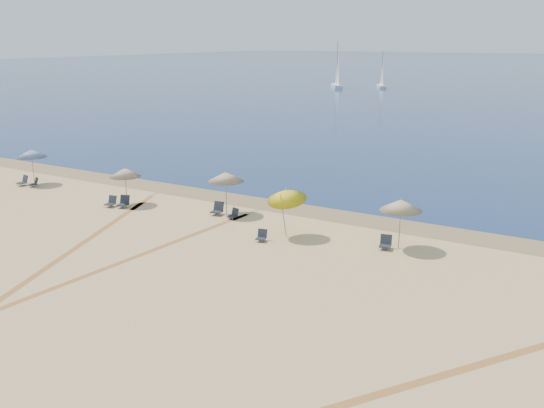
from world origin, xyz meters
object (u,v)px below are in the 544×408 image
(sailboat_0, at_px, (382,77))
(sailboat_3, at_px, (337,74))
(chair_7, at_px, (386,243))
(chair_2, at_px, (111,202))
(umbrella_2, at_px, (226,177))
(umbrella_3, at_px, (286,195))
(chair_0, at_px, (23,181))
(umbrella_0, at_px, (31,153))
(umbrella_4, at_px, (401,205))
(umbrella_1, at_px, (125,172))
(chair_3, at_px, (124,202))
(chair_6, at_px, (262,236))
(chair_1, at_px, (35,183))
(chair_4, at_px, (218,209))
(chair_5, at_px, (234,214))

(sailboat_0, xyz_separation_m, sailboat_3, (-7.90, -4.81, 0.58))
(chair_7, bearing_deg, chair_2, 171.61)
(umbrella_2, xyz_separation_m, sailboat_0, (-25.77, 92.83, 0.03))
(umbrella_3, relative_size, chair_0, 3.54)
(umbrella_0, bearing_deg, umbrella_4, 0.44)
(umbrella_0, bearing_deg, chair_2, -9.56)
(umbrella_2, bearing_deg, umbrella_0, -177.14)
(umbrella_1, distance_m, chair_2, 2.00)
(umbrella_4, height_order, chair_0, umbrella_4)
(umbrella_3, relative_size, umbrella_4, 1.09)
(chair_3, relative_size, chair_7, 1.12)
(umbrella_3, height_order, chair_6, umbrella_3)
(umbrella_4, bearing_deg, umbrella_1, -177.31)
(umbrella_3, relative_size, chair_1, 3.53)
(umbrella_1, xyz_separation_m, chair_7, (16.79, 0.42, -1.72))
(chair_1, distance_m, chair_4, 15.00)
(chair_5, bearing_deg, umbrella_0, -165.95)
(chair_0, xyz_separation_m, chair_1, (0.98, 0.16, -0.03))
(sailboat_3, bearing_deg, umbrella_2, -102.28)
(chair_2, bearing_deg, umbrella_2, 11.13)
(umbrella_3, height_order, chair_1, umbrella_3)
(umbrella_3, xyz_separation_m, sailboat_3, (-38.73, 89.85, 0.60))
(umbrella_1, height_order, chair_7, umbrella_1)
(chair_0, distance_m, chair_6, 20.75)
(umbrella_1, relative_size, sailboat_3, 0.25)
(chair_6, bearing_deg, chair_3, 160.39)
(umbrella_2, distance_m, sailboat_3, 94.24)
(chair_2, relative_size, chair_7, 0.92)
(chair_4, height_order, sailboat_3, sailboat_3)
(umbrella_0, bearing_deg, umbrella_3, -2.81)
(umbrella_1, height_order, sailboat_3, sailboat_3)
(chair_2, height_order, sailboat_0, sailboat_0)
(chair_3, xyz_separation_m, chair_5, (7.11, 1.46, -0.06))
(chair_1, bearing_deg, umbrella_2, 29.54)
(chair_0, xyz_separation_m, chair_4, (15.96, 1.11, 0.01))
(umbrella_0, height_order, chair_1, umbrella_0)
(chair_2, bearing_deg, chair_1, 165.94)
(chair_2, xyz_separation_m, chair_4, (6.62, 1.95, 0.03))
(chair_0, distance_m, chair_5, 17.25)
(umbrella_4, height_order, sailboat_0, sailboat_0)
(chair_0, distance_m, sailboat_3, 91.21)
(umbrella_0, height_order, chair_0, umbrella_0)
(umbrella_2, bearing_deg, chair_0, -174.79)
(umbrella_2, height_order, sailboat_0, sailboat_0)
(umbrella_2, bearing_deg, umbrella_3, -19.96)
(umbrella_4, xyz_separation_m, sailboat_0, (-36.52, 93.43, 0.06))
(sailboat_3, bearing_deg, umbrella_1, -106.35)
(sailboat_3, bearing_deg, chair_2, -106.76)
(umbrella_4, bearing_deg, chair_5, 179.94)
(chair_6, bearing_deg, umbrella_0, 159.68)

